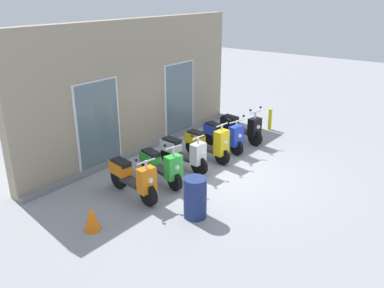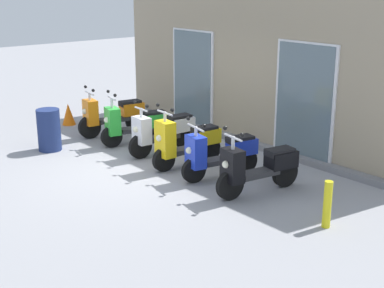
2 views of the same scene
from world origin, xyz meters
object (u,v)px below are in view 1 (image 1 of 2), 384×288
Objects in this scene: scooter_green at (161,165)px; scooter_white at (183,152)px; scooter_yellow at (208,143)px; traffic_cone at (92,218)px; scooter_black at (241,127)px; scooter_blue at (224,135)px; trash_bin at (195,198)px; curb_bollard at (270,119)px; scooter_orange at (133,178)px.

scooter_green reaches higher than scooter_white.
scooter_yellow is 4.21m from traffic_cone.
scooter_blue is at bearing 178.82° from scooter_black.
scooter_black is 4.67m from trash_bin.
scooter_blue is at bearing -2.60° from scooter_white.
scooter_yellow is at bearing 2.92° from traffic_cone.
scooter_yellow is at bearing -3.38° from scooter_green.
scooter_white is 0.91m from scooter_yellow.
scooter_blue is at bearing 3.17° from traffic_cone.
trash_bin is (-1.70, -1.65, -0.04)m from scooter_white.
curb_bollard is (7.54, 0.05, 0.09)m from traffic_cone.
scooter_yellow is at bearing -175.64° from scooter_blue.
traffic_cone is (-3.30, -0.36, -0.21)m from scooter_white.
scooter_green is 5.16m from curb_bollard.
trash_bin is at bearing -167.30° from curb_bollard.
traffic_cone is at bearing -176.83° from scooter_blue.
scooter_green is 2.21× the size of curb_bollard.
scooter_yellow is 1.75× the size of trash_bin.
scooter_blue is (0.87, 0.07, -0.02)m from scooter_yellow.
scooter_green is 2.98× the size of traffic_cone.
scooter_yellow reaches higher than traffic_cone.
scooter_orange is 1.04× the size of scooter_white.
scooter_yellow is at bearing 177.24° from curb_bollard.
traffic_cone is at bearing -177.08° from scooter_yellow.
scooter_black is (4.55, -0.08, -0.00)m from scooter_orange.
scooter_green is 1.02× the size of scooter_yellow.
scooter_orange is at bearing 179.09° from scooter_blue.
scooter_orange is 3.15× the size of traffic_cone.
traffic_cone is 0.74× the size of curb_bollard.
trash_bin is at bearing -135.93° from scooter_white.
scooter_orange reaches higher than scooter_blue.
scooter_yellow is 1.81m from scooter_black.
scooter_yellow is at bearing -9.23° from scooter_white.
scooter_black is 6.02m from traffic_cone.
trash_bin is (-5.94, -1.34, 0.08)m from curb_bollard.
scooter_green reaches higher than traffic_cone.
scooter_green reaches higher than scooter_orange.
scooter_white is at bearing 44.07° from trash_bin.
scooter_yellow reaches higher than scooter_green.
curb_bollard is 0.81× the size of trash_bin.
trash_bin is at bearing -84.98° from scooter_orange.
trash_bin reaches higher than traffic_cone.
scooter_green is at bearing 63.86° from trash_bin.
scooter_orange is 3.61m from scooter_blue.
scooter_black is 1.87× the size of trash_bin.
traffic_cone is (-1.46, -0.34, -0.20)m from scooter_orange.
scooter_black is 2.31× the size of curb_bollard.
scooter_orange is at bearing 179.03° from scooter_black.
scooter_yellow is (0.90, -0.15, 0.01)m from scooter_white.
scooter_green is at bearing -1.01° from scooter_orange.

